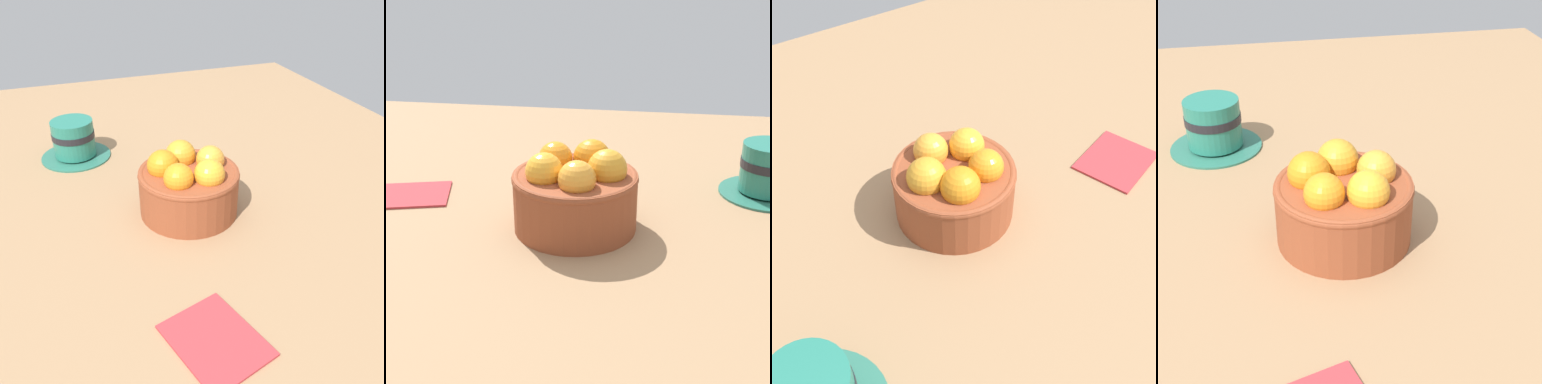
{
  "view_description": "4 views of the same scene",
  "coord_description": "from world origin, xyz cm",
  "views": [
    {
      "loc": [
        49.69,
        -17.42,
        35.87
      ],
      "look_at": [
        0.82,
        0.2,
        3.71
      ],
      "focal_mm": 39.43,
      "sensor_mm": 36.0,
      "label": 1
    },
    {
      "loc": [
        -9.65,
        57.11,
        29.61
      ],
      "look_at": [
        -0.28,
        -0.37,
        4.38
      ],
      "focal_mm": 50.78,
      "sensor_mm": 36.0,
      "label": 2
    },
    {
      "loc": [
        -23.37,
        -34.91,
        44.85
      ],
      "look_at": [
        -0.47,
        -2.7,
        5.58
      ],
      "focal_mm": 45.81,
      "sensor_mm": 36.0,
      "label": 3
    },
    {
      "loc": [
        50.08,
        -8.84,
        37.54
      ],
      "look_at": [
        0.86,
        0.49,
        6.25
      ],
      "focal_mm": 53.97,
      "sensor_mm": 36.0,
      "label": 4
    }
  ],
  "objects": [
    {
      "name": "ground_plane",
      "position": [
        0.0,
        0.0,
        -1.61
      ],
      "size": [
        141.09,
        108.6,
        3.22
      ],
      "primitive_type": "cube",
      "color": "#997551"
    },
    {
      "name": "folded_napkin",
      "position": [
        23.46,
        -5.4,
        0.3
      ],
      "size": [
        12.1,
        10.73,
        0.6
      ],
      "primitive_type": "cube",
      "rotation": [
        0.0,
        0.0,
        0.28
      ],
      "color": "#B23338",
      "rests_on": "ground_plane"
    },
    {
      "name": "coffee_cup",
      "position": [
        -23.99,
        -13.84,
        3.32
      ],
      "size": [
        12.6,
        12.6,
        7.14
      ],
      "color": "#2A6A57",
      "rests_on": "ground_plane"
    },
    {
      "name": "terracotta_bowl",
      "position": [
        -0.05,
        -0.02,
        4.56
      ],
      "size": [
        14.68,
        14.68,
        9.9
      ],
      "color": "brown",
      "rests_on": "ground_plane"
    }
  ]
}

